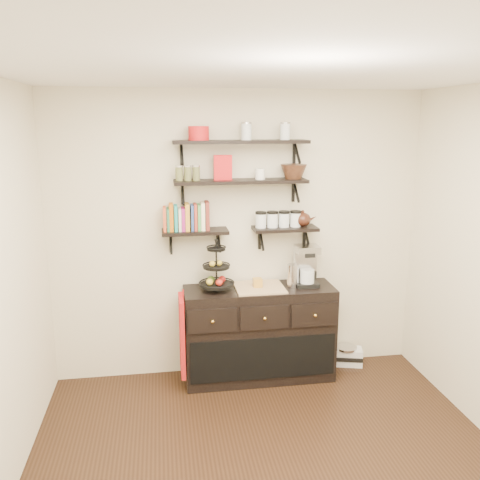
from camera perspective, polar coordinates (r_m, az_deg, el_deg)
name	(u,v)px	position (r m, az deg, el deg)	size (l,w,h in m)	color
ceiling	(286,68)	(2.99, 5.24, 18.70)	(3.50, 3.50, 0.02)	white
back_wall	(239,236)	(4.81, -0.16, 0.45)	(3.50, 0.02, 2.70)	beige
shelf_top	(241,142)	(4.57, 0.08, 10.93)	(1.20, 0.27, 0.23)	black
shelf_mid	(241,182)	(4.60, 0.08, 6.57)	(1.20, 0.27, 0.23)	black
shelf_low_left	(195,232)	(4.64, -5.08, 0.89)	(0.60, 0.25, 0.23)	black
shelf_low_right	(285,229)	(4.76, 5.05, 1.22)	(0.60, 0.25, 0.23)	black
cookbooks	(189,217)	(4.60, -5.77, 2.53)	(0.43, 0.15, 0.26)	#C74B27
glass_canisters	(278,220)	(4.73, 4.31, 2.23)	(0.43, 0.10, 0.13)	silver
sideboard	(259,333)	(4.90, 2.15, -10.39)	(1.40, 0.50, 0.92)	black
fruit_stand	(217,274)	(4.63, -2.63, -3.78)	(0.32, 0.32, 0.46)	black
candle	(258,282)	(4.72, 1.98, -4.79)	(0.08, 0.08, 0.08)	#B6812A
coffee_maker	(306,266)	(4.81, 7.41, -2.92)	(0.21, 0.20, 0.39)	black
thermal_carafe	(293,276)	(4.75, 5.97, -4.03)	(0.11, 0.11, 0.22)	silver
apron	(182,335)	(4.70, -6.52, -10.60)	(0.04, 0.31, 0.73)	#A51211
radio	(346,355)	(5.39, 11.78, -12.58)	(0.36, 0.26, 0.19)	silver
recipe_box	(223,168)	(4.56, -1.94, 8.13)	(0.16, 0.06, 0.22)	red
walnut_bowl	(294,172)	(4.68, 6.03, 7.65)	(0.24, 0.24, 0.13)	black
ramekins	(260,174)	(4.62, 2.26, 7.42)	(0.09, 0.09, 0.10)	white
teapot	(303,218)	(4.79, 7.05, 2.44)	(0.21, 0.15, 0.15)	#34180F
red_pot	(199,133)	(4.52, -4.66, 11.86)	(0.18, 0.18, 0.12)	red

